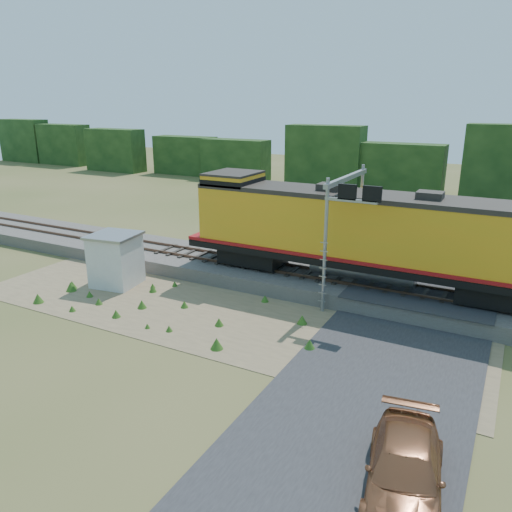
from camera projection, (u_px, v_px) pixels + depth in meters
The scene contains 11 objects.
ground at pixel (241, 324), 23.32m from camera, with size 140.00×140.00×0.00m, color #475123.
ballast at pixel (294, 278), 28.26m from camera, with size 70.00×5.00×0.80m, color slate.
rails at pixel (294, 270), 28.11m from camera, with size 70.00×1.54×0.16m.
dirt_shoulder at pixel (211, 312), 24.64m from camera, with size 26.00×8.00×0.03m, color #8C7754.
road at pixel (396, 349), 20.78m from camera, with size 7.00×66.00×0.86m.
tree_line_north at pixel (413, 167), 54.41m from camera, with size 130.00×3.00×6.50m.
weed_clumps at pixel (182, 309), 24.98m from camera, with size 15.00×6.20×0.56m, color #32601B, non-canonical shape.
locomotive at pixel (359, 232), 25.70m from camera, with size 20.01×3.05×5.16m.
shed at pixel (116, 259), 27.89m from camera, with size 2.85×2.85×2.97m.
signal_gantry at pixel (348, 205), 24.92m from camera, with size 2.63×6.20×6.63m.
car at pixel (405, 471), 13.09m from camera, with size 1.98×4.87×1.41m, color brown.
Camera 1 is at (10.63, -18.47, 10.02)m, focal length 35.00 mm.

